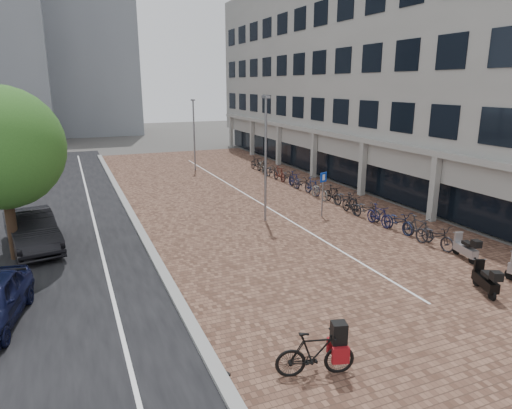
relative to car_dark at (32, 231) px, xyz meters
The scene contains 17 objects.
ground 12.17m from the car_dark, 37.74° to the right, with size 140.00×140.00×0.00m, color #474442.
plaza_brick 12.49m from the car_dark, 21.50° to the left, with size 14.50×42.00×0.04m, color brown.
street_asphalt 4.68m from the car_dark, 82.53° to the left, with size 8.00×50.00×0.03m, color black.
curb 6.46m from the car_dark, 45.45° to the left, with size 0.35×42.00×0.14m, color gray.
lane_line 5.32m from the car_dark, 60.37° to the left, with size 0.12×44.00×0.00m, color white.
parking_line 12.68m from the car_dark, 21.17° to the left, with size 0.10×30.00×0.00m, color white.
office_building 25.32m from the car_dark, 20.80° to the left, with size 8.40×40.00×15.00m.
car_dark is the anchor object (origin of this frame).
hero_bike 13.82m from the car_dark, 61.29° to the right, with size 2.01×1.04×1.36m.
shoes 12.28m from the car_dark, 67.96° to the right, with size 0.32×0.27×0.08m, color black, non-canonical shape.
scooter_front 17.73m from the car_dark, 26.66° to the right, with size 0.46×1.46×1.01m, color #959499, non-canonical shape.
scooter_mid 17.52m from the car_dark, 36.68° to the right, with size 0.47×1.49×1.03m, color black, non-canonical shape.
parking_sign 13.73m from the car_dark, ahead, with size 0.47×0.22×2.37m.
lamp_near 10.89m from the car_dark, ahead, with size 0.12×0.12×6.16m, color slate.
lamp_far 18.47m from the car_dark, 53.01° to the left, with size 0.12×0.12×5.56m, color slate.
street_tree 3.63m from the car_dark, 119.99° to the right, with size 4.66×4.66×6.77m.
bike_row 15.97m from the car_dark, 11.63° to the left, with size 1.31×21.46×1.05m.
Camera 1 is at (-7.89, -12.83, 6.75)m, focal length 31.73 mm.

